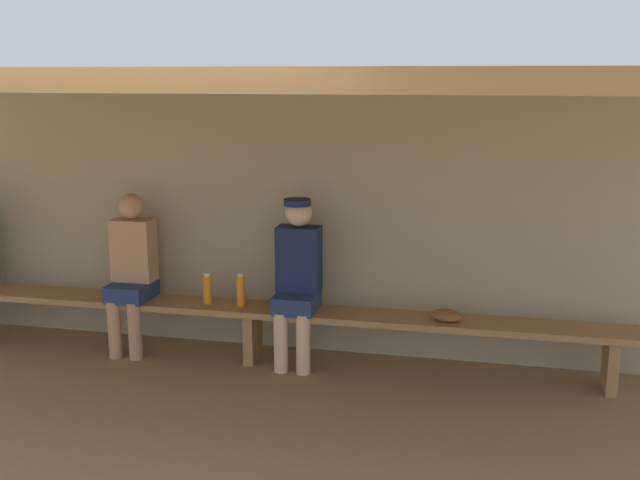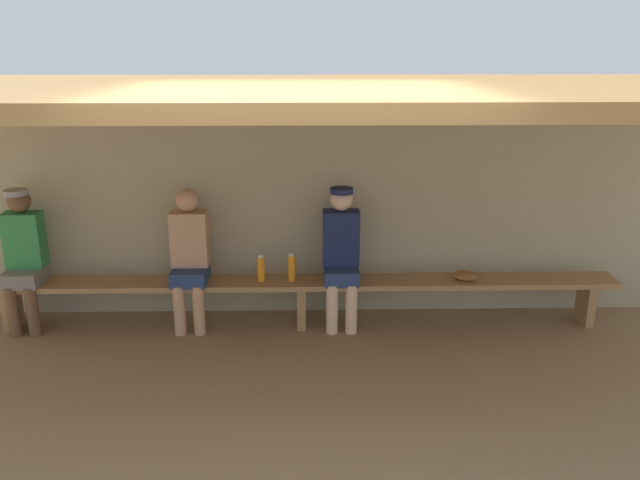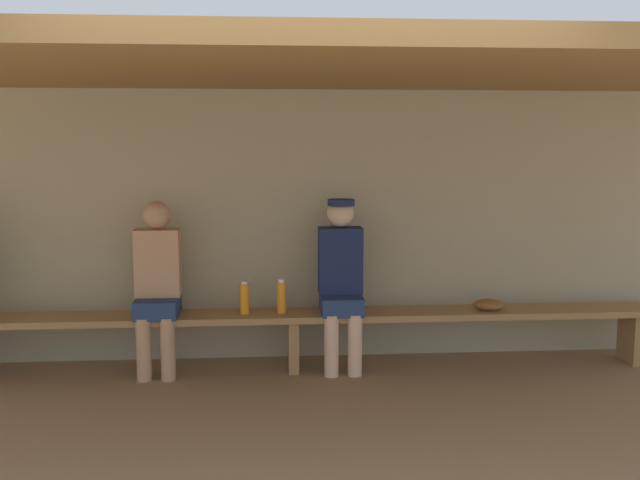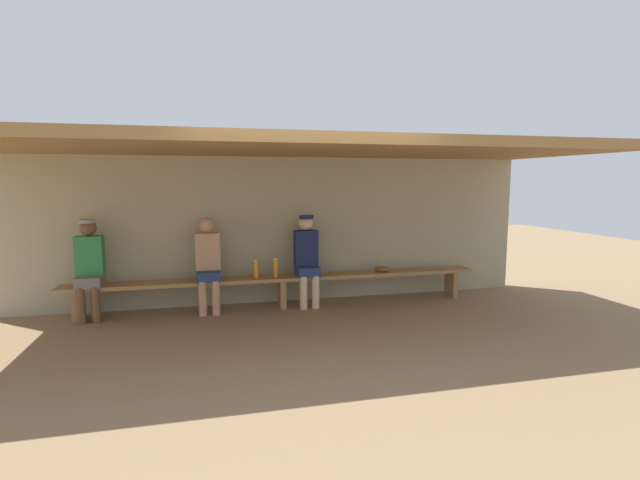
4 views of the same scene
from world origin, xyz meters
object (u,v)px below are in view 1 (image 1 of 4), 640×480
at_px(water_bottle_green, 207,289).
at_px(baseball_glove_tan, 447,315).
at_px(bench, 252,315).
at_px(player_leftmost, 132,267).
at_px(water_bottle_blue, 241,290).
at_px(player_near_post, 297,274).

distance_m(water_bottle_green, baseball_glove_tan, 1.93).
xyz_separation_m(bench, water_bottle_green, (-0.38, -0.00, 0.20)).
bearing_deg(baseball_glove_tan, water_bottle_green, -168.45).
bearing_deg(water_bottle_green, baseball_glove_tan, -1.00).
xyz_separation_m(player_leftmost, water_bottle_blue, (0.95, -0.01, -0.14)).
height_order(player_near_post, water_bottle_blue, player_near_post).
height_order(player_leftmost, baseball_glove_tan, player_leftmost).
bearing_deg(bench, water_bottle_green, -179.49).
bearing_deg(water_bottle_green, player_leftmost, 179.44).
relative_size(player_leftmost, player_near_post, 0.99).
height_order(player_near_post, water_bottle_green, player_near_post).
bearing_deg(player_leftmost, water_bottle_green, -0.56).
xyz_separation_m(player_leftmost, water_bottle_green, (0.66, -0.01, -0.15)).
relative_size(water_bottle_green, baseball_glove_tan, 1.07).
height_order(player_leftmost, player_near_post, player_near_post).
bearing_deg(baseball_glove_tan, player_leftmost, -168.34).
bearing_deg(water_bottle_blue, water_bottle_green, 179.24).
relative_size(player_near_post, baseball_glove_tan, 5.60).
bearing_deg(player_near_post, bench, -179.46).
relative_size(bench, baseball_glove_tan, 25.00).
distance_m(water_bottle_blue, baseball_glove_tan, 1.64).
xyz_separation_m(bench, baseball_glove_tan, (1.55, -0.04, 0.12)).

